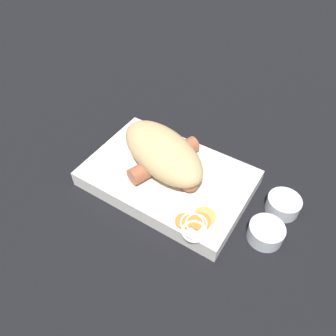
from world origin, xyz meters
The scene contains 7 objects.
ground_plane centered at (0.00, 0.00, 0.00)m, with size 3.00×3.00×0.00m, color black.
food_tray centered at (0.00, 0.00, 0.01)m, with size 0.27×0.18×0.03m.
bread_roll centered at (-0.02, 0.01, 0.06)m, with size 0.19×0.14×0.06m.
sausage centered at (-0.01, 0.01, 0.04)m, with size 0.15×0.13×0.03m.
pickled_veggies centered at (0.09, -0.07, 0.03)m, with size 0.06×0.07×0.00m.
condiment_cup_near centered at (0.18, -0.01, 0.01)m, with size 0.05×0.05×0.03m.
condiment_cup_far centered at (0.18, 0.05, 0.01)m, with size 0.05×0.05×0.03m.
Camera 1 is at (0.20, -0.31, 0.42)m, focal length 35.00 mm.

